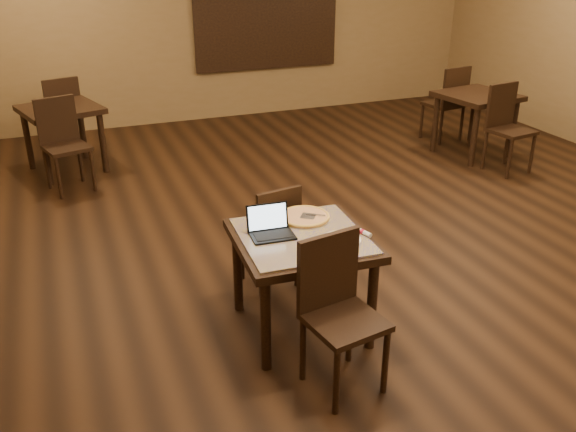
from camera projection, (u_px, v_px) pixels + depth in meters
name	position (u px, v px, depth m)	size (l,w,h in m)	color
ground	(395.00, 246.00, 5.74)	(10.00, 10.00, 0.00)	black
wall_back	(235.00, 20.00, 9.35)	(8.00, 0.02, 3.00)	olive
mural	(267.00, 15.00, 9.46)	(2.34, 0.05, 1.64)	#245385
tiled_table	(302.00, 248.00, 4.27)	(0.97, 0.97, 0.76)	black
chair_main_near	(337.00, 304.00, 3.79)	(0.50, 0.50, 1.01)	black
chair_main_far	(273.00, 231.00, 4.87)	(0.45, 0.45, 0.90)	black
laptop	(270.00, 227.00, 4.23)	(0.31, 0.25, 0.20)	black
plate	(342.00, 240.00, 4.15)	(0.26, 0.26, 0.01)	white
pizza_slice	(342.00, 238.00, 4.14)	(0.20, 0.20, 0.02)	beige
pizza_pan	(304.00, 218.00, 4.47)	(0.38, 0.38, 0.01)	silver
pizza_whole	(304.00, 216.00, 4.47)	(0.37, 0.37, 0.03)	beige
spatula	(308.00, 216.00, 4.45)	(0.10, 0.25, 0.01)	silver
napkin_roll	(363.00, 232.00, 4.24)	(0.08, 0.15, 0.04)	white
other_table_a	(476.00, 104.00, 7.90)	(1.00, 1.00, 0.82)	black
other_table_a_chair_near	(506.00, 123.00, 7.41)	(0.52, 0.52, 1.06)	black
other_table_a_chair_far	(449.00, 100.00, 8.46)	(0.52, 0.52, 1.06)	black
other_table_b	(61.00, 118.00, 7.34)	(1.06, 1.06, 0.80)	black
other_table_b_chair_near	(63.00, 139.00, 6.85)	(0.56, 0.56, 1.04)	black
other_table_b_chair_far	(62.00, 112.00, 7.89)	(0.56, 0.56, 1.04)	black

